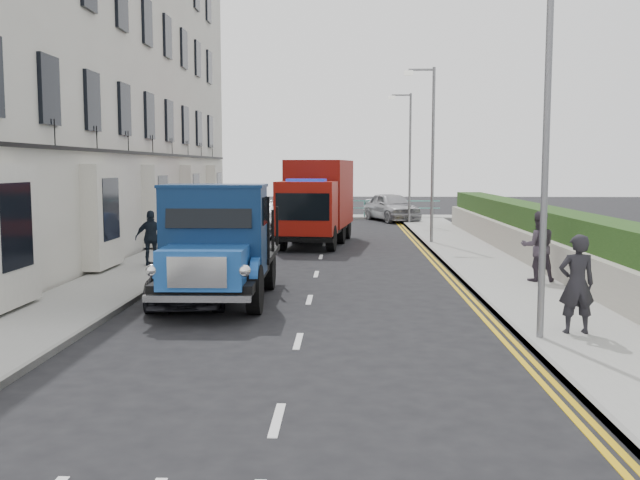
{
  "coord_description": "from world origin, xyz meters",
  "views": [
    {
      "loc": [
        0.83,
        -14.52,
        3.13
      ],
      "look_at": [
        0.24,
        2.21,
        1.4
      ],
      "focal_mm": 40.0,
      "sensor_mm": 36.0,
      "label": 1
    }
  ],
  "objects": [
    {
      "name": "seafront_car_left",
      "position": [
        -2.51,
        27.0,
        0.65
      ],
      "size": [
        2.29,
        4.74,
        1.3
      ],
      "primitive_type": "imported",
      "rotation": [
        0.0,
        0.0,
        3.11
      ],
      "color": "black",
      "rests_on": "ground"
    },
    {
      "name": "garden_east",
      "position": [
        7.21,
        9.0,
        0.9
      ],
      "size": [
        1.45,
        28.0,
        1.75
      ],
      "color": "#B2AD9E",
      "rests_on": "ground"
    },
    {
      "name": "terrace_west",
      "position": [
        -9.47,
        13.0,
        7.17
      ],
      "size": [
        6.31,
        30.2,
        14.25
      ],
      "color": "silver",
      "rests_on": "ground"
    },
    {
      "name": "pedestrian_east_far",
      "position": [
        5.92,
        4.27,
        1.04
      ],
      "size": [
        0.93,
        0.75,
        1.84
      ],
      "primitive_type": "imported",
      "rotation": [
        0.0,
        0.0,
        3.08
      ],
      "color": "#3C333F",
      "rests_on": "pavement_east"
    },
    {
      "name": "pavement_west",
      "position": [
        -5.2,
        9.0,
        0.06
      ],
      "size": [
        2.4,
        38.0,
        0.12
      ],
      "primitive_type": "cube",
      "color": "gray",
      "rests_on": "ground"
    },
    {
      "name": "red_lorry",
      "position": [
        -0.28,
        14.26,
        1.8
      ],
      "size": [
        2.95,
        6.67,
        3.38
      ],
      "rotation": [
        0.0,
        0.0,
        -0.12
      ],
      "color": "black",
      "rests_on": "ground"
    },
    {
      "name": "parked_car_front",
      "position": [
        -2.76,
        1.78,
        0.73
      ],
      "size": [
        2.22,
        4.47,
        1.46
      ],
      "primitive_type": "imported",
      "rotation": [
        0.0,
        0.0,
        0.12
      ],
      "color": "black",
      "rests_on": "ground"
    },
    {
      "name": "pedestrian_west_near",
      "position": [
        -5.06,
        6.87,
        0.96
      ],
      "size": [
        1.03,
        0.54,
        1.68
      ],
      "primitive_type": "imported",
      "rotation": [
        0.0,
        0.0,
        3.28
      ],
      "color": "black",
      "rests_on": "pavement_west"
    },
    {
      "name": "parked_car_rear",
      "position": [
        -2.6,
        18.0,
        0.77
      ],
      "size": [
        2.32,
        5.39,
        1.55
      ],
      "primitive_type": "imported",
      "rotation": [
        0.0,
        0.0,
        0.03
      ],
      "color": "#98999D",
      "rests_on": "ground"
    },
    {
      "name": "sea_plane",
      "position": [
        0.0,
        60.0,
        0.0
      ],
      "size": [
        120.0,
        120.0,
        0.0
      ],
      "primitive_type": "plane",
      "color": "slate",
      "rests_on": "ground"
    },
    {
      "name": "seafront_car_right",
      "position": [
        3.5,
        26.47,
        0.82
      ],
      "size": [
        3.47,
        5.21,
        1.65
      ],
      "primitive_type": "imported",
      "rotation": [
        0.0,
        0.0,
        0.34
      ],
      "color": "#A6A5AA",
      "rests_on": "ground"
    },
    {
      "name": "pedestrian_east_near",
      "position": [
        5.02,
        -1.67,
        1.02
      ],
      "size": [
        0.67,
        0.46,
        1.8
      ],
      "primitive_type": "imported",
      "rotation": [
        0.0,
        0.0,
        3.18
      ],
      "color": "black",
      "rests_on": "pavement_east"
    },
    {
      "name": "lamp_mid",
      "position": [
        4.18,
        14.0,
        4.0
      ],
      "size": [
        1.23,
        0.18,
        7.0
      ],
      "color": "slate",
      "rests_on": "ground"
    },
    {
      "name": "ground",
      "position": [
        0.0,
        0.0,
        0.0
      ],
      "size": [
        120.0,
        120.0,
        0.0
      ],
      "primitive_type": "plane",
      "color": "black",
      "rests_on": "ground"
    },
    {
      "name": "lamp_far",
      "position": [
        4.18,
        24.0,
        4.0
      ],
      "size": [
        1.23,
        0.18,
        7.0
      ],
      "color": "slate",
      "rests_on": "ground"
    },
    {
      "name": "pedestrian_west_far",
      "position": [
        -4.43,
        14.84,
        1.02
      ],
      "size": [
        1.05,
        0.95,
        1.81
      ],
      "primitive_type": "imported",
      "rotation": [
        0.0,
        0.0,
        0.55
      ],
      "color": "#483333",
      "rests_on": "pavement_west"
    },
    {
      "name": "pavement_east",
      "position": [
        5.3,
        9.0,
        0.06
      ],
      "size": [
        2.6,
        38.0,
        0.12
      ],
      "primitive_type": "cube",
      "color": "gray",
      "rests_on": "ground"
    },
    {
      "name": "bedford_lorry",
      "position": [
        -2.06,
        1.26,
        1.24
      ],
      "size": [
        2.37,
        5.75,
        2.69
      ],
      "rotation": [
        0.0,
        0.0,
        0.01
      ],
      "color": "black",
      "rests_on": "ground"
    },
    {
      "name": "promenade",
      "position": [
        0.0,
        29.0,
        0.06
      ],
      "size": [
        30.0,
        2.5,
        0.12
      ],
      "primitive_type": "cube",
      "color": "gray",
      "rests_on": "ground"
    },
    {
      "name": "lamp_near",
      "position": [
        4.18,
        -2.0,
        4.0
      ],
      "size": [
        1.23,
        0.18,
        7.0
      ],
      "color": "slate",
      "rests_on": "ground"
    },
    {
      "name": "seafront_railing",
      "position": [
        0.0,
        28.2,
        0.58
      ],
      "size": [
        13.0,
        0.08,
        1.11
      ],
      "color": "#59B2A5",
      "rests_on": "ground"
    },
    {
      "name": "parked_car_mid",
      "position": [
        -3.6,
        10.43,
        0.73
      ],
      "size": [
        2.01,
        4.58,
        1.46
      ],
      "primitive_type": "imported",
      "rotation": [
        0.0,
        0.0,
        -0.11
      ],
      "color": "#5D77C7",
      "rests_on": "ground"
    }
  ]
}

